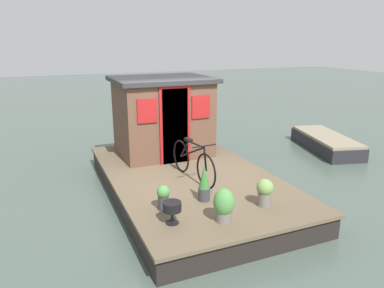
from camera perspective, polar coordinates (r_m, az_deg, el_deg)
name	(u,v)px	position (r m, az deg, el deg)	size (l,w,h in m)	color
ground_plane	(188,193)	(7.87, -0.58, -7.74)	(60.00, 60.00, 0.00)	#47564C
houseboat_deck	(188,183)	(7.78, -0.58, -6.20)	(5.49, 3.21, 0.45)	brown
houseboat_cabin	(163,115)	(8.92, -4.64, 4.48)	(1.92, 2.30, 1.86)	brown
bicycle	(193,161)	(7.25, 0.13, -2.73)	(1.74, 0.50, 0.83)	black
potted_plant_basil	(204,183)	(6.35, 1.92, -6.20)	(0.21, 0.21, 0.66)	#38383D
potted_plant_rosemary	(265,191)	(6.29, 11.33, -7.30)	(0.29, 0.29, 0.47)	slate
potted_plant_succulent	(224,205)	(5.67, 5.00, -9.44)	(0.33, 0.33, 0.54)	slate
potted_plant_lavender	(163,197)	(6.07, -4.52, -8.22)	(0.22, 0.22, 0.42)	#38383D
charcoal_grill	(172,208)	(5.61, -3.14, -9.95)	(0.29, 0.29, 0.35)	black
dinghy_boat	(326,142)	(11.56, 20.24, 0.22)	(2.86, 1.69, 0.45)	#232328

